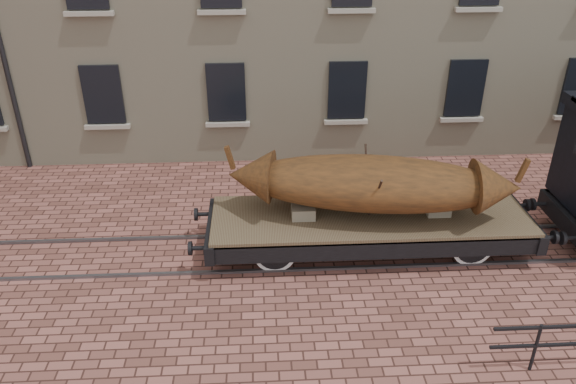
{
  "coord_description": "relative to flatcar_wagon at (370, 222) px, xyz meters",
  "views": [
    {
      "loc": [
        -1.58,
        -10.66,
        7.34
      ],
      "look_at": [
        -0.97,
        0.5,
        1.3
      ],
      "focal_mm": 35.0,
      "sensor_mm": 36.0,
      "label": 1
    }
  ],
  "objects": [
    {
      "name": "ground",
      "position": [
        -0.85,
        -0.0,
        -0.75
      ],
      "size": [
        90.0,
        90.0,
        0.0
      ],
      "primitive_type": "plane",
      "color": "brown"
    },
    {
      "name": "rail_track",
      "position": [
        -0.85,
        -0.0,
        -0.72
      ],
      "size": [
        30.0,
        1.52,
        0.06
      ],
      "color": "#59595E",
      "rests_on": "ground"
    },
    {
      "name": "flatcar_wagon",
      "position": [
        0.0,
        0.0,
        0.0
      ],
      "size": [
        7.98,
        2.16,
        1.2
      ],
      "color": "brown",
      "rests_on": "ground"
    },
    {
      "name": "iron_boat",
      "position": [
        -0.03,
        -0.0,
        0.99
      ],
      "size": [
        6.37,
        2.6,
        1.54
      ],
      "color": "brown",
      "rests_on": "flatcar_wagon"
    }
  ]
}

